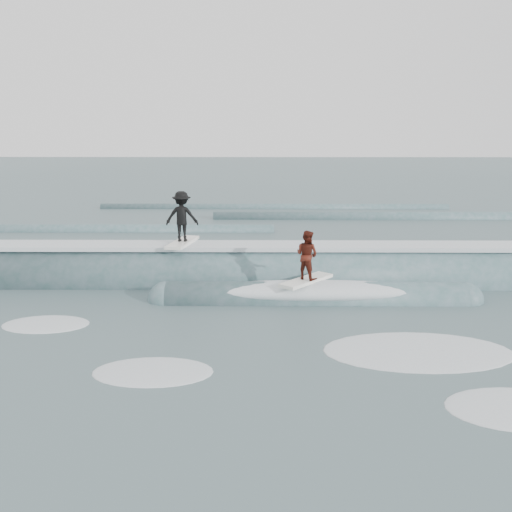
{
  "coord_description": "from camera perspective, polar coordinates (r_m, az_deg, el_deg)",
  "views": [
    {
      "loc": [
        0.16,
        -13.88,
        5.21
      ],
      "look_at": [
        0.0,
        3.84,
        1.1
      ],
      "focal_mm": 40.0,
      "sensor_mm": 36.0,
      "label": 1
    }
  ],
  "objects": [
    {
      "name": "surfer_black",
      "position": [
        19.16,
        -7.42,
        3.72
      ],
      "size": [
        1.09,
        2.07,
        1.77
      ],
      "color": "white",
      "rests_on": "ground"
    },
    {
      "name": "ground",
      "position": [
        14.83,
        -0.13,
        -7.51
      ],
      "size": [
        160.0,
        160.0,
        0.0
      ],
      "primitive_type": "plane",
      "color": "#395054",
      "rests_on": "ground"
    },
    {
      "name": "surfer_red",
      "position": [
        17.04,
        5.11,
        -0.29
      ],
      "size": [
        1.74,
        1.86,
        1.58
      ],
      "color": "white",
      "rests_on": "ground"
    },
    {
      "name": "breaking_wave",
      "position": [
        19.13,
        0.76,
        -2.63
      ],
      "size": [
        22.41,
        3.99,
        2.43
      ],
      "color": "#375C5C",
      "rests_on": "ground"
    },
    {
      "name": "far_swells",
      "position": [
        31.96,
        1.16,
        3.67
      ],
      "size": [
        40.66,
        8.65,
        0.8
      ],
      "color": "#375C5C",
      "rests_on": "ground"
    },
    {
      "name": "whitewater",
      "position": [
        13.33,
        4.52,
        -9.99
      ],
      "size": [
        13.35,
        6.42,
        0.1
      ],
      "color": "white",
      "rests_on": "ground"
    }
  ]
}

